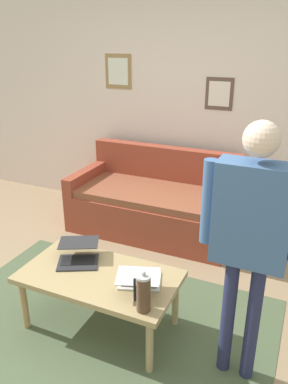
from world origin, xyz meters
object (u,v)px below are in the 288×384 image
(couch, at_px, (154,204))
(french_press, at_px, (143,293))
(coffee_table, at_px, (99,280))
(person_standing, at_px, (251,227))
(laptop_center, at_px, (139,279))
(laptop_left, at_px, (78,255))

(couch, distance_m, french_press, 1.99)
(coffee_table, relative_size, french_press, 4.03)
(coffee_table, bearing_deg, couch, -81.39)
(couch, bearing_deg, person_standing, 127.38)
(couch, xyz_separation_m, person_standing, (-1.26, 1.65, 0.75))
(laptop_center, relative_size, french_press, 1.47)
(laptop_left, relative_size, laptop_center, 1.02)
(couch, height_order, coffee_table, couch)
(coffee_table, height_order, laptop_left, laptop_left)
(laptop_center, bearing_deg, laptop_left, -9.49)
(coffee_table, distance_m, french_press, 0.53)
(french_press, bearing_deg, couch, -69.39)
(couch, xyz_separation_m, laptop_center, (-0.56, 1.63, 0.20))
(coffee_table, distance_m, person_standing, 1.20)
(laptop_center, bearing_deg, french_press, 120.43)
(couch, bearing_deg, french_press, 110.61)
(couch, height_order, laptop_center, couch)
(french_press, bearing_deg, coffee_table, -25.65)
(laptop_center, bearing_deg, person_standing, 178.22)
(coffee_table, height_order, french_press, french_press)
(couch, bearing_deg, laptop_center, 109.14)
(coffee_table, relative_size, laptop_center, 2.75)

